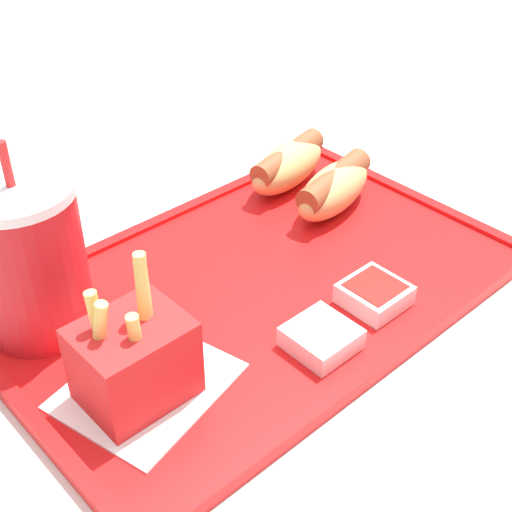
# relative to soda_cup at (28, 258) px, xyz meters

# --- Properties ---
(food_tray) EXTENTS (0.45, 0.29, 0.01)m
(food_tray) POSITION_rel_soda_cup_xyz_m (0.16, -0.08, -0.07)
(food_tray) COLOR red
(food_tray) RESTS_ON dining_table
(paper_napkin) EXTENTS (0.14, 0.13, 0.00)m
(paper_napkin) POSITION_rel_soda_cup_xyz_m (0.02, -0.12, -0.06)
(paper_napkin) COLOR white
(paper_napkin) RESTS_ON food_tray
(soda_cup) EXTENTS (0.09, 0.09, 0.17)m
(soda_cup) POSITION_rel_soda_cup_xyz_m (0.00, 0.00, 0.00)
(soda_cup) COLOR red
(soda_cup) RESTS_ON food_tray
(hot_dog_far) EXTENTS (0.12, 0.07, 0.05)m
(hot_dog_far) POSITION_rel_soda_cup_xyz_m (0.31, 0.02, -0.04)
(hot_dog_far) COLOR tan
(hot_dog_far) RESTS_ON food_tray
(hot_dog_near) EXTENTS (0.12, 0.07, 0.05)m
(hot_dog_near) POSITION_rel_soda_cup_xyz_m (0.31, -0.04, -0.04)
(hot_dog_near) COLOR tan
(hot_dog_near) RESTS_ON food_tray
(fries_carton) EXTENTS (0.08, 0.06, 0.12)m
(fries_carton) POSITION_rel_soda_cup_xyz_m (0.01, -0.12, -0.03)
(fries_carton) COLOR red
(fries_carton) RESTS_ON food_tray
(sauce_cup_mayo) EXTENTS (0.05, 0.05, 0.02)m
(sauce_cup_mayo) POSITION_rel_soda_cup_xyz_m (0.15, -0.17, -0.06)
(sauce_cup_mayo) COLOR silver
(sauce_cup_mayo) RESTS_ON food_tray
(sauce_cup_ketchup) EXTENTS (0.05, 0.05, 0.02)m
(sauce_cup_ketchup) POSITION_rel_soda_cup_xyz_m (0.22, -0.17, -0.06)
(sauce_cup_ketchup) COLOR silver
(sauce_cup_ketchup) RESTS_ON food_tray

